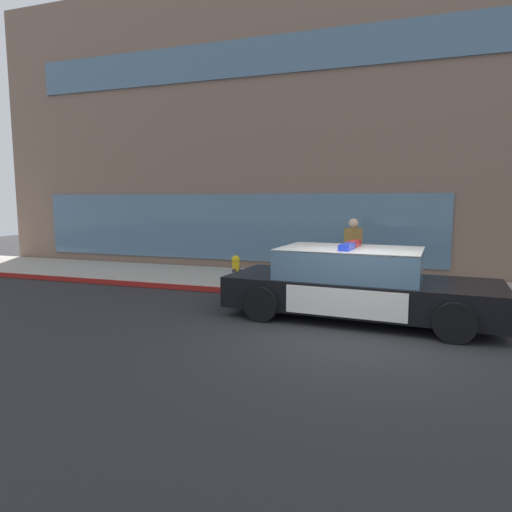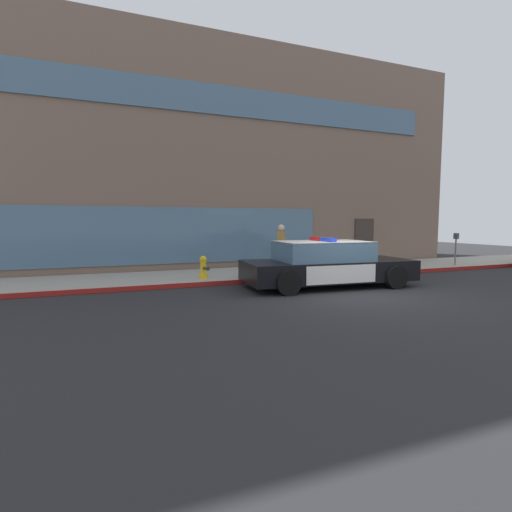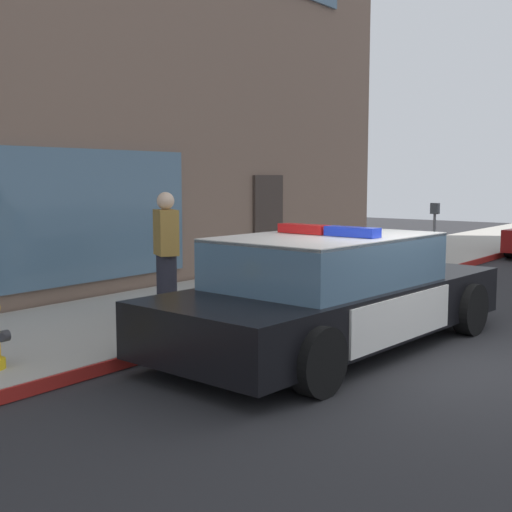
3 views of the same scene
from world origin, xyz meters
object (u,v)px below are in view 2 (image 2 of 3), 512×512
object	(u,v)px
police_cruiser	(326,264)
parking_meter	(456,243)
fire_hydrant	(203,267)
pedestrian_on_sidewalk	(281,248)

from	to	relation	value
police_cruiser	parking_meter	bearing A→B (deg)	17.57
fire_hydrant	pedestrian_on_sidewalk	bearing A→B (deg)	8.60
pedestrian_on_sidewalk	fire_hydrant	bearing A→B (deg)	-141.47
police_cruiser	pedestrian_on_sidewalk	xyz separation A→B (m)	(-0.38, 2.43, 0.33)
police_cruiser	pedestrian_on_sidewalk	distance (m)	2.48
police_cruiser	fire_hydrant	distance (m)	3.87
fire_hydrant	police_cruiser	bearing A→B (deg)	-30.86
fire_hydrant	pedestrian_on_sidewalk	size ratio (longest dim) A/B	0.42
police_cruiser	fire_hydrant	world-z (taller)	police_cruiser
fire_hydrant	parking_meter	size ratio (longest dim) A/B	0.54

